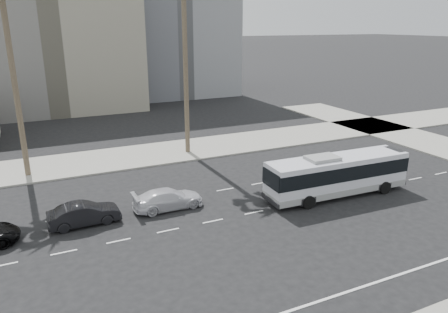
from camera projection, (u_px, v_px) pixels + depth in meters
ground at (292, 205)px, 29.35m from camera, size 700.00×700.00×0.00m
sidewalk_north at (205, 147)px, 42.69m from camera, size 120.00×7.00×0.15m
midrise_beige_west at (48, 45)px, 60.52m from camera, size 24.00×18.00×18.00m
midrise_gray_center at (165, 17)px, 73.47m from camera, size 20.00×20.00×26.00m
city_bus at (337, 174)px, 30.50m from camera, size 11.07×2.84×3.16m
car_a at (168, 199)px, 28.61m from camera, size 1.98×4.80×1.39m
car_b at (84, 214)px, 26.28m from camera, size 1.64×4.41×1.44m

